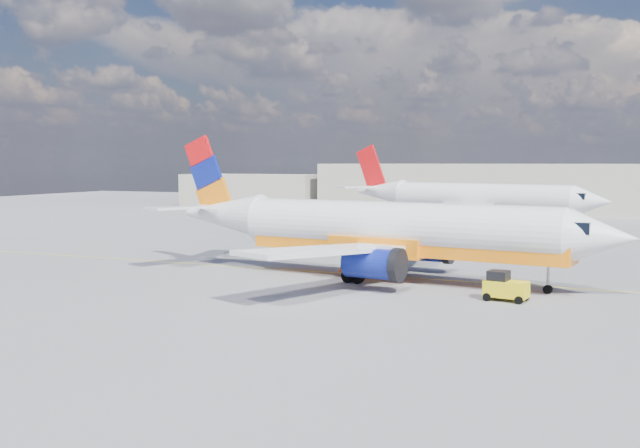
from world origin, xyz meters
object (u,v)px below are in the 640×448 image
at_px(second_jet, 473,199).
at_px(gse_tug, 505,287).
at_px(main_jet, 382,230).
at_px(traffic_cone, 341,268).

relative_size(second_jet, gse_tug, 13.30).
relative_size(main_jet, gse_tug, 12.99).
bearing_deg(traffic_cone, main_jet, -26.07).
distance_m(main_jet, gse_tug, 10.66).
distance_m(main_jet, traffic_cone, 5.32).
xyz_separation_m(main_jet, second_jet, (-1.80, 42.75, 0.08)).
bearing_deg(second_jet, traffic_cone, -76.38).
bearing_deg(gse_tug, second_jet, 111.69).
bearing_deg(second_jet, main_jet, -71.17).
xyz_separation_m(main_jet, gse_tug, (9.22, -4.65, -2.66)).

